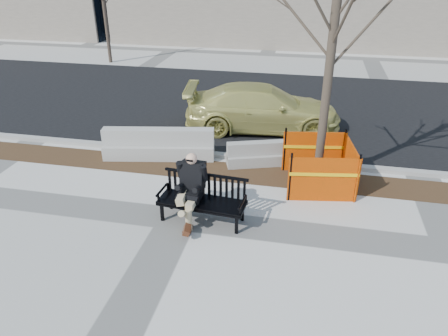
% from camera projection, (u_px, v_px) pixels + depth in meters
% --- Properties ---
extents(ground, '(120.00, 120.00, 0.00)m').
position_uv_depth(ground, '(178.00, 218.00, 10.18)').
color(ground, beige).
rests_on(ground, ground).
extents(mulch_strip, '(40.00, 1.20, 0.02)m').
position_uv_depth(mulch_strip, '(204.00, 170.00, 12.45)').
color(mulch_strip, '#47301C').
rests_on(mulch_strip, ground).
extents(asphalt_street, '(60.00, 10.40, 0.01)m').
position_uv_depth(asphalt_street, '(240.00, 104.00, 17.85)').
color(asphalt_street, black).
rests_on(asphalt_street, ground).
extents(curb, '(60.00, 0.25, 0.12)m').
position_uv_depth(curb, '(212.00, 154.00, 13.25)').
color(curb, '#9E9B93').
rests_on(curb, ground).
extents(bench, '(2.16, 0.93, 1.12)m').
position_uv_depth(bench, '(203.00, 220.00, 10.12)').
color(bench, black).
rests_on(bench, ground).
extents(seated_man, '(0.82, 1.25, 1.67)m').
position_uv_depth(seated_man, '(192.00, 217.00, 10.25)').
color(seated_man, black).
rests_on(seated_man, ground).
extents(tree_fence, '(3.05, 3.05, 6.66)m').
position_uv_depth(tree_fence, '(316.00, 185.00, 11.65)').
color(tree_fence, '#F14601').
rests_on(tree_fence, ground).
extents(sedan, '(5.71, 2.98, 1.58)m').
position_uv_depth(sedan, '(262.00, 129.00, 15.35)').
color(sedan, '#C7BF63').
rests_on(sedan, ground).
extents(jersey_barrier_left, '(3.45, 1.28, 0.97)m').
position_uv_depth(jersey_barrier_left, '(160.00, 158.00, 13.19)').
color(jersey_barrier_left, '#A6A39C').
rests_on(jersey_barrier_left, ground).
extents(jersey_barrier_right, '(2.63, 1.33, 0.75)m').
position_uv_depth(jersey_barrier_right, '(270.00, 164.00, 12.80)').
color(jersey_barrier_right, '#9A9790').
rests_on(jersey_barrier_right, ground).
extents(far_tree_left, '(2.81, 2.81, 5.89)m').
position_uv_depth(far_tree_left, '(111.00, 62.00, 24.53)').
color(far_tree_left, '#493B2F').
rests_on(far_tree_left, ground).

